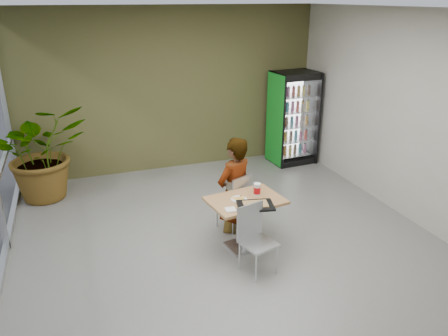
{
  "coord_description": "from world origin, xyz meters",
  "views": [
    {
      "loc": [
        -1.9,
        -4.91,
        3.34
      ],
      "look_at": [
        0.1,
        0.67,
        1.0
      ],
      "focal_mm": 35.0,
      "sensor_mm": 36.0,
      "label": 1
    }
  ],
  "objects_px": {
    "seated_woman": "(234,194)",
    "beverage_fridge": "(293,118)",
    "soda_cup": "(257,190)",
    "dining_table": "(245,213)",
    "chair_near": "(254,233)",
    "potted_plant": "(42,152)",
    "cafeteria_tray": "(255,205)",
    "chair_far": "(237,198)"
  },
  "relations": [
    {
      "from": "seated_woman",
      "to": "beverage_fridge",
      "type": "relative_size",
      "value": 0.92
    },
    {
      "from": "soda_cup",
      "to": "dining_table",
      "type": "bearing_deg",
      "value": -161.75
    },
    {
      "from": "dining_table",
      "to": "seated_woman",
      "type": "distance_m",
      "value": 0.55
    },
    {
      "from": "chair_near",
      "to": "seated_woman",
      "type": "xyz_separation_m",
      "value": [
        0.14,
        1.08,
        0.06
      ]
    },
    {
      "from": "dining_table",
      "to": "potted_plant",
      "type": "relative_size",
      "value": 0.65
    },
    {
      "from": "soda_cup",
      "to": "beverage_fridge",
      "type": "relative_size",
      "value": 0.09
    },
    {
      "from": "seated_woman",
      "to": "potted_plant",
      "type": "bearing_deg",
      "value": -63.4
    },
    {
      "from": "beverage_fridge",
      "to": "potted_plant",
      "type": "distance_m",
      "value": 4.92
    },
    {
      "from": "soda_cup",
      "to": "cafeteria_tray",
      "type": "relative_size",
      "value": 0.37
    },
    {
      "from": "dining_table",
      "to": "potted_plant",
      "type": "distance_m",
      "value": 3.83
    },
    {
      "from": "cafeteria_tray",
      "to": "seated_woman",
      "type": "bearing_deg",
      "value": 89.73
    },
    {
      "from": "cafeteria_tray",
      "to": "beverage_fridge",
      "type": "xyz_separation_m",
      "value": [
        2.22,
        3.14,
        0.2
      ]
    },
    {
      "from": "chair_far",
      "to": "cafeteria_tray",
      "type": "height_order",
      "value": "chair_far"
    },
    {
      "from": "chair_far",
      "to": "soda_cup",
      "type": "relative_size",
      "value": 5.07
    },
    {
      "from": "dining_table",
      "to": "cafeteria_tray",
      "type": "distance_m",
      "value": 0.34
    },
    {
      "from": "chair_near",
      "to": "potted_plant",
      "type": "relative_size",
      "value": 0.53
    },
    {
      "from": "soda_cup",
      "to": "beverage_fridge",
      "type": "bearing_deg",
      "value": 53.87
    },
    {
      "from": "soda_cup",
      "to": "potted_plant",
      "type": "relative_size",
      "value": 0.11
    },
    {
      "from": "chair_near",
      "to": "beverage_fridge",
      "type": "bearing_deg",
      "value": 40.25
    },
    {
      "from": "chair_far",
      "to": "beverage_fridge",
      "type": "height_order",
      "value": "beverage_fridge"
    },
    {
      "from": "beverage_fridge",
      "to": "chair_near",
      "type": "bearing_deg",
      "value": -128.5
    },
    {
      "from": "cafeteria_tray",
      "to": "soda_cup",
      "type": "bearing_deg",
      "value": 63.22
    },
    {
      "from": "dining_table",
      "to": "cafeteria_tray",
      "type": "xyz_separation_m",
      "value": [
        0.04,
        -0.25,
        0.23
      ]
    },
    {
      "from": "seated_woman",
      "to": "soda_cup",
      "type": "bearing_deg",
      "value": 83.4
    },
    {
      "from": "cafeteria_tray",
      "to": "potted_plant",
      "type": "distance_m",
      "value": 4.03
    },
    {
      "from": "dining_table",
      "to": "chair_far",
      "type": "relative_size",
      "value": 1.21
    },
    {
      "from": "dining_table",
      "to": "soda_cup",
      "type": "xyz_separation_m",
      "value": [
        0.2,
        0.06,
        0.3
      ]
    },
    {
      "from": "chair_far",
      "to": "soda_cup",
      "type": "height_order",
      "value": "soda_cup"
    },
    {
      "from": "soda_cup",
      "to": "beverage_fridge",
      "type": "distance_m",
      "value": 3.5
    },
    {
      "from": "beverage_fridge",
      "to": "chair_far",
      "type": "bearing_deg",
      "value": -136.42
    },
    {
      "from": "chair_far",
      "to": "cafeteria_tray",
      "type": "xyz_separation_m",
      "value": [
        -0.04,
        -0.76,
        0.24
      ]
    },
    {
      "from": "cafeteria_tray",
      "to": "potted_plant",
      "type": "xyz_separation_m",
      "value": [
        -2.7,
        2.99,
        0.08
      ]
    },
    {
      "from": "cafeteria_tray",
      "to": "chair_near",
      "type": "bearing_deg",
      "value": -115.53
    },
    {
      "from": "chair_near",
      "to": "potted_plant",
      "type": "bearing_deg",
      "value": 112.79
    },
    {
      "from": "chair_far",
      "to": "potted_plant",
      "type": "bearing_deg",
      "value": -63.46
    },
    {
      "from": "dining_table",
      "to": "seated_woman",
      "type": "relative_size",
      "value": 0.62
    },
    {
      "from": "potted_plant",
      "to": "soda_cup",
      "type": "bearing_deg",
      "value": -43.15
    },
    {
      "from": "chair_far",
      "to": "seated_woman",
      "type": "relative_size",
      "value": 0.51
    },
    {
      "from": "cafeteria_tray",
      "to": "beverage_fridge",
      "type": "bearing_deg",
      "value": 54.72
    },
    {
      "from": "seated_woman",
      "to": "soda_cup",
      "type": "relative_size",
      "value": 9.94
    },
    {
      "from": "dining_table",
      "to": "chair_near",
      "type": "distance_m",
      "value": 0.54
    },
    {
      "from": "potted_plant",
      "to": "cafeteria_tray",
      "type": "bearing_deg",
      "value": -47.93
    }
  ]
}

